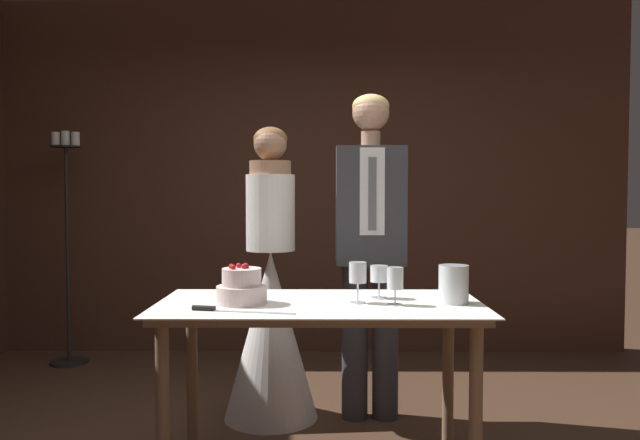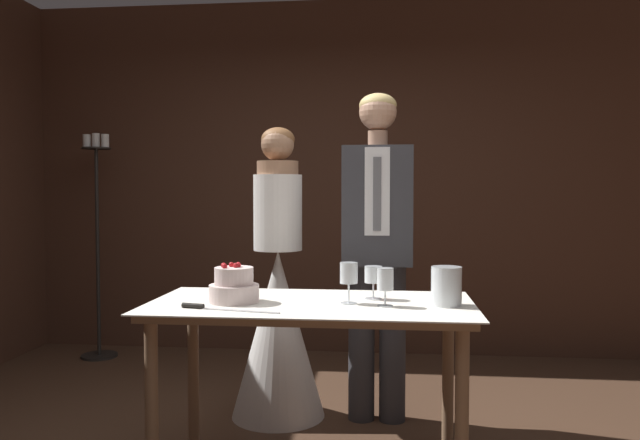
# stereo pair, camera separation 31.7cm
# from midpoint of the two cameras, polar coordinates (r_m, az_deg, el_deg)

# --- Properties ---
(wall_back) EXTENTS (5.17, 0.12, 2.85)m
(wall_back) POSITION_cam_midpoint_polar(r_m,az_deg,el_deg) (5.12, -2.84, 3.88)
(wall_back) COLOR #472B1E
(wall_back) RESTS_ON ground_plane
(cake_table) EXTENTS (1.46, 0.75, 0.81)m
(cake_table) POSITION_cam_midpoint_polar(r_m,az_deg,el_deg) (2.85, -3.29, -9.51)
(cake_table) COLOR #8E6B4C
(cake_table) RESTS_ON ground_plane
(tiered_cake) EXTENTS (0.23, 0.23, 0.18)m
(tiered_cake) POSITION_cam_midpoint_polar(r_m,az_deg,el_deg) (2.83, -10.39, -6.15)
(tiered_cake) COLOR beige
(tiered_cake) RESTS_ON cake_table
(cake_knife) EXTENTS (0.44, 0.11, 0.02)m
(cake_knife) POSITION_cam_midpoint_polar(r_m,az_deg,el_deg) (2.67, -12.27, -8.04)
(cake_knife) COLOR silver
(cake_knife) RESTS_ON cake_table
(wine_glass_near) EXTENTS (0.08, 0.08, 0.15)m
(wine_glass_near) POSITION_cam_midpoint_polar(r_m,az_deg,el_deg) (2.92, 2.32, -5.12)
(wine_glass_near) COLOR silver
(wine_glass_near) RESTS_ON cake_table
(wine_glass_middle) EXTENTS (0.07, 0.07, 0.17)m
(wine_glass_middle) POSITION_cam_midpoint_polar(r_m,az_deg,el_deg) (2.74, 3.61, -5.45)
(wine_glass_middle) COLOR silver
(wine_glass_middle) RESTS_ON cake_table
(wine_glass_far) EXTENTS (0.08, 0.08, 0.18)m
(wine_glass_far) POSITION_cam_midpoint_polar(r_m,az_deg,el_deg) (2.79, 0.22, -4.96)
(wine_glass_far) COLOR silver
(wine_glass_far) RESTS_ON cake_table
(hurricane_candle) EXTENTS (0.13, 0.13, 0.17)m
(hurricane_candle) POSITION_cam_midpoint_polar(r_m,az_deg,el_deg) (2.82, 8.98, -5.92)
(hurricane_candle) COLOR silver
(hurricane_candle) RESTS_ON cake_table
(bride) EXTENTS (0.54, 0.54, 1.68)m
(bride) POSITION_cam_midpoint_polar(r_m,az_deg,el_deg) (3.65, -7.04, -8.46)
(bride) COLOR white
(bride) RESTS_ON ground_plane
(groom) EXTENTS (0.39, 0.25, 1.86)m
(groom) POSITION_cam_midpoint_polar(r_m,az_deg,el_deg) (3.56, 2.10, -1.69)
(groom) COLOR #38383D
(groom) RESTS_ON ground_plane
(candle_stand) EXTENTS (0.28, 0.28, 1.77)m
(candle_stand) POSITION_cam_midpoint_polar(r_m,az_deg,el_deg) (5.15, -23.75, -2.50)
(candle_stand) COLOR black
(candle_stand) RESTS_ON ground_plane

